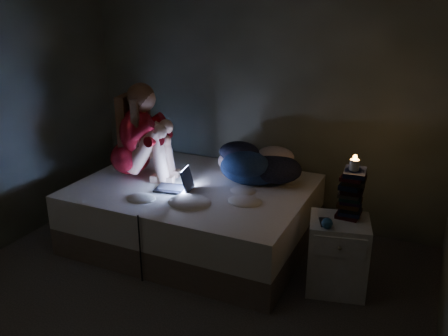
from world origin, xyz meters
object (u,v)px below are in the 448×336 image
Objects in this scene: candle at (354,164)px; laptop at (173,178)px; woman at (129,130)px; nightstand at (337,255)px; bed at (194,213)px; phone at (323,220)px.

laptop is at bearing -177.83° from candle.
woman reaches higher than nightstand.
woman is (-0.63, -0.05, 0.72)m from bed.
nightstand is 0.71m from candle.
woman is at bearing 161.82° from nightstand.
nightstand is at bearing -16.60° from woman.
laptop is at bearing -121.26° from bed.
phone is at bearing -12.90° from bed.
laptop is 1.50m from nightstand.
laptop is (-0.11, -0.18, 0.39)m from bed.
woman is at bearing -175.75° from bed.
bed is at bearing 160.19° from phone.
candle is (1.50, 0.06, 0.33)m from laptop.
candle is 0.57× the size of phone.
phone reaches higher than nightstand.
laptop is at bearing -25.49° from woman.
nightstand is at bearing -115.06° from candle.
laptop reaches higher than phone.
candle is at bearing -4.91° from bed.
candle is at bearing -13.72° from woman.
candle is (2.03, -0.07, -0.00)m from woman.
candle reaches higher than nightstand.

